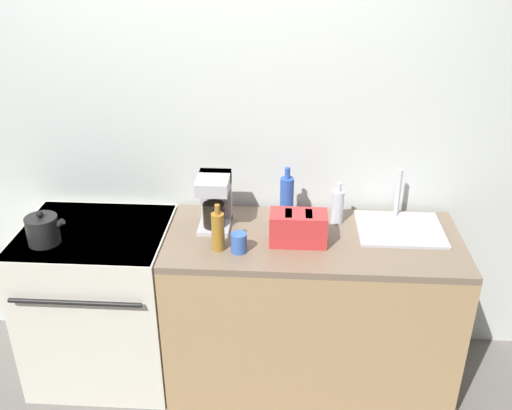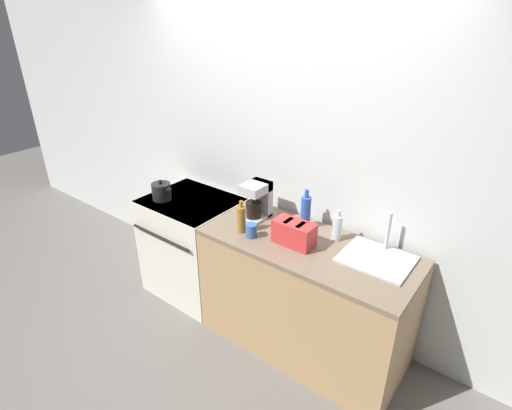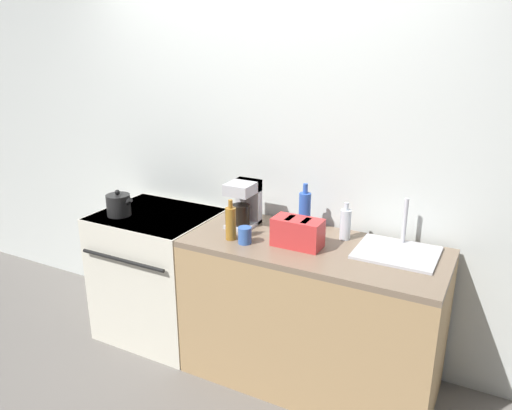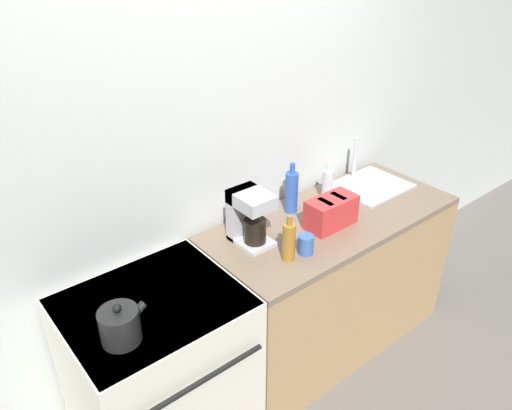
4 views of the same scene
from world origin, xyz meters
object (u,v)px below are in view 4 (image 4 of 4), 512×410
(bottle_amber, at_px, (289,241))
(cup_blue, at_px, (306,244))
(bottle_blue, at_px, (291,192))
(coffee_maker, at_px, (249,215))
(stove, at_px, (161,373))
(bottle_clear, at_px, (327,184))
(kettle, at_px, (120,325))
(toaster, at_px, (331,212))

(bottle_amber, bearing_deg, cup_blue, -8.65)
(bottle_blue, distance_m, bottle_amber, 0.47)
(bottle_blue, relative_size, bottle_amber, 1.23)
(coffee_maker, bearing_deg, stove, -169.98)
(bottle_amber, xyz_separation_m, bottle_clear, (0.59, 0.31, -0.01))
(kettle, height_order, bottle_amber, bottle_amber)
(kettle, xyz_separation_m, bottle_blue, (1.20, 0.33, 0.05))
(stove, relative_size, bottle_blue, 3.03)
(kettle, height_order, toaster, kettle)
(kettle, relative_size, bottle_amber, 0.82)
(toaster, bearing_deg, bottle_blue, 103.77)
(cup_blue, bearing_deg, bottle_blue, 57.53)
(bottle_blue, height_order, bottle_clear, bottle_blue)
(stove, height_order, cup_blue, cup_blue)
(toaster, relative_size, coffee_maker, 0.99)
(stove, relative_size, bottle_clear, 3.99)
(bottle_amber, bearing_deg, bottle_clear, 27.95)
(kettle, distance_m, cup_blue, 0.97)
(toaster, distance_m, bottle_amber, 0.40)
(kettle, height_order, cup_blue, kettle)
(bottle_blue, bearing_deg, coffee_maker, -167.03)
(toaster, bearing_deg, cup_blue, -160.00)
(bottle_amber, height_order, cup_blue, bottle_amber)
(toaster, xyz_separation_m, bottle_clear, (0.21, 0.23, 0.01))
(toaster, height_order, bottle_blue, bottle_blue)
(cup_blue, bearing_deg, stove, 168.70)
(kettle, distance_m, bottle_amber, 0.87)
(stove, bearing_deg, bottle_amber, -11.70)
(kettle, xyz_separation_m, bottle_amber, (0.87, -0.01, 0.03))
(toaster, relative_size, cup_blue, 2.87)
(bottle_clear, bearing_deg, bottle_blue, 175.35)
(stove, relative_size, toaster, 3.20)
(kettle, height_order, bottle_clear, bottle_clear)
(toaster, bearing_deg, bottle_clear, 47.64)
(coffee_maker, xyz_separation_m, bottle_blue, (0.37, 0.09, -0.03))
(bottle_clear, bearing_deg, toaster, -132.36)
(stove, xyz_separation_m, bottle_blue, (1.00, 0.20, 0.57))
(bottle_clear, bearing_deg, kettle, -168.21)
(stove, xyz_separation_m, coffee_maker, (0.63, 0.11, 0.59))
(coffee_maker, xyz_separation_m, bottle_amber, (0.05, -0.25, -0.05))
(bottle_blue, bearing_deg, stove, -168.87)
(kettle, relative_size, bottle_blue, 0.67)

